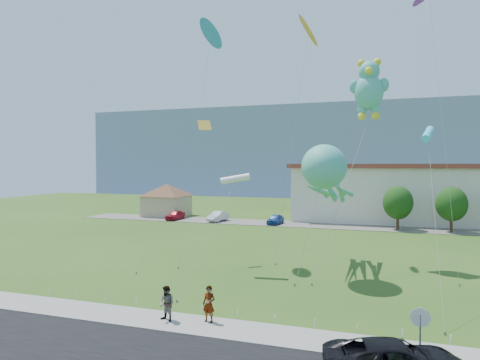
% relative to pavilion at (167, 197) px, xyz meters
% --- Properties ---
extents(ground, '(160.00, 160.00, 0.00)m').
position_rel_pavilion_xyz_m(ground, '(24.00, -38.00, -3.02)').
color(ground, '#2C4D15').
rests_on(ground, ground).
extents(sidewalk, '(80.00, 2.50, 0.10)m').
position_rel_pavilion_xyz_m(sidewalk, '(24.00, -40.75, -2.97)').
color(sidewalk, gray).
rests_on(sidewalk, ground).
extents(parking_strip, '(70.00, 6.00, 0.06)m').
position_rel_pavilion_xyz_m(parking_strip, '(24.00, -3.00, -2.99)').
color(parking_strip, '#59544C').
rests_on(parking_strip, ground).
extents(hill_ridge, '(160.00, 50.00, 25.00)m').
position_rel_pavilion_xyz_m(hill_ridge, '(24.00, 82.00, 9.48)').
color(hill_ridge, gray).
rests_on(hill_ridge, ground).
extents(pavilion, '(9.20, 9.20, 5.00)m').
position_rel_pavilion_xyz_m(pavilion, '(0.00, 0.00, 0.00)').
color(pavilion, tan).
rests_on(pavilion, ground).
extents(stop_sign, '(0.80, 0.07, 2.50)m').
position_rel_pavilion_xyz_m(stop_sign, '(33.50, -42.21, -1.15)').
color(stop_sign, slate).
rests_on(stop_sign, ground).
extents(rope_fence, '(26.05, 0.05, 0.50)m').
position_rel_pavilion_xyz_m(rope_fence, '(24.00, -39.30, -2.77)').
color(rope_fence, white).
rests_on(rope_fence, ground).
extents(tree_near, '(3.60, 3.60, 5.47)m').
position_rel_pavilion_xyz_m(tree_near, '(34.00, -4.00, 0.36)').
color(tree_near, '#3F2B19').
rests_on(tree_near, ground).
extents(tree_mid, '(3.60, 3.60, 5.47)m').
position_rel_pavilion_xyz_m(tree_mid, '(40.00, -4.00, 0.36)').
color(tree_mid, '#3F2B19').
rests_on(tree_mid, ground).
extents(pedestrian_left, '(0.72, 0.52, 1.84)m').
position_rel_pavilion_xyz_m(pedestrian_left, '(23.81, -40.27, -2.00)').
color(pedestrian_left, gray).
rests_on(pedestrian_left, sidewalk).
extents(pedestrian_right, '(1.03, 0.91, 1.78)m').
position_rel_pavilion_xyz_m(pedestrian_right, '(21.71, -40.79, -2.03)').
color(pedestrian_right, gray).
rests_on(pedestrian_right, sidewalk).
extents(parked_car_red, '(1.69, 3.98, 1.34)m').
position_rel_pavilion_xyz_m(parked_car_red, '(3.50, -3.95, -2.29)').
color(parked_car_red, '#AE1526').
rests_on(parked_car_red, parking_strip).
extents(parked_car_silver, '(2.03, 4.39, 1.39)m').
position_rel_pavilion_xyz_m(parked_car_silver, '(10.07, -3.60, -2.27)').
color(parked_car_silver, '#B6B7BE').
rests_on(parked_car_silver, parking_strip).
extents(parked_car_blue, '(1.91, 3.94, 1.30)m').
position_rel_pavilion_xyz_m(parked_car_blue, '(18.48, -3.88, -2.32)').
color(parked_car_blue, '#1B4495').
rests_on(parked_car_blue, parking_strip).
extents(octopus_kite, '(3.19, 9.08, 9.48)m').
position_rel_pavilion_xyz_m(octopus_kite, '(28.18, -28.59, 4.24)').
color(octopus_kite, '#45AB9C').
rests_on(octopus_kite, ground).
extents(teddy_bear_kite, '(4.89, 9.48, 16.70)m').
position_rel_pavilion_xyz_m(teddy_bear_kite, '(30.96, -23.28, 11.33)').
color(teddy_bear_kite, '#45AB9C').
rests_on(teddy_bear_kite, ground).
extents(small_kite_cyan, '(0.50, 9.38, 10.47)m').
position_rel_pavilion_xyz_m(small_kite_cyan, '(34.84, -29.93, 6.92)').
color(small_kite_cyan, '#36D0F5').
rests_on(small_kite_cyan, ground).
extents(small_kite_orange, '(2.67, 5.80, 20.67)m').
position_rel_pavilion_xyz_m(small_kite_orange, '(25.68, -21.86, 16.43)').
color(small_kite_orange, orange).
rests_on(small_kite_orange, ground).
extents(small_kite_white, '(1.21, 9.08, 7.43)m').
position_rel_pavilion_xyz_m(small_kite_white, '(21.63, -29.89, 3.92)').
color(small_kite_white, white).
rests_on(small_kite_white, ground).
extents(small_kite_blue, '(1.80, 5.64, 20.07)m').
position_rel_pavilion_xyz_m(small_kite_blue, '(17.89, -25.51, 15.86)').
color(small_kite_blue, '#2885E4').
rests_on(small_kite_blue, ground).
extents(small_kite_yellow, '(3.38, 7.27, 11.87)m').
position_rel_pavilion_xyz_m(small_kite_yellow, '(17.28, -26.95, 7.06)').
color(small_kite_yellow, gold).
rests_on(small_kite_yellow, ground).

